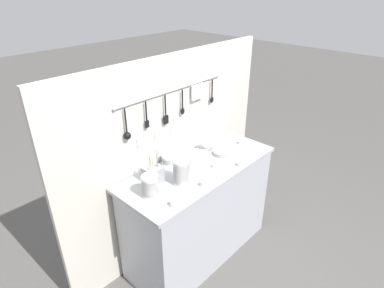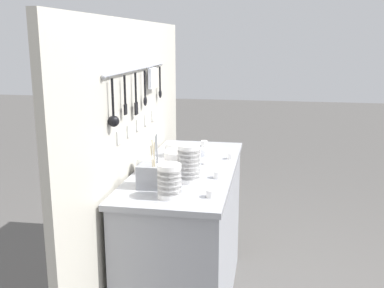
# 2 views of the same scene
# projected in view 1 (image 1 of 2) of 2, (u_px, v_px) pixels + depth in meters

# --- Properties ---
(ground_plane) EXTENTS (20.00, 20.00, 0.00)m
(ground_plane) POSITION_uv_depth(u_px,v_px,m) (198.00, 250.00, 3.03)
(ground_plane) COLOR #514F4C
(counter) EXTENTS (1.39, 0.57, 0.93)m
(counter) POSITION_uv_depth(u_px,v_px,m) (199.00, 211.00, 2.81)
(counter) COLOR #9EA0A8
(counter) RESTS_ON ground
(back_wall) EXTENTS (2.19, 0.09, 1.78)m
(back_wall) POSITION_uv_depth(u_px,v_px,m) (172.00, 157.00, 2.81)
(back_wall) COLOR beige
(back_wall) RESTS_ON ground
(bowl_stack_wide_centre) EXTENTS (0.12, 0.12, 0.09)m
(bowl_stack_wide_centre) POSITION_uv_depth(u_px,v_px,m) (169.00, 159.00, 2.61)
(bowl_stack_wide_centre) COLOR white
(bowl_stack_wide_centre) RESTS_ON counter
(bowl_stack_short_front) EXTENTS (0.12, 0.12, 0.09)m
(bowl_stack_short_front) POSITION_uv_depth(u_px,v_px,m) (207.00, 146.00, 2.81)
(bowl_stack_short_front) COLOR white
(bowl_stack_short_front) RESTS_ON counter
(bowl_stack_back_corner) EXTENTS (0.12, 0.12, 0.16)m
(bowl_stack_back_corner) POSITION_uv_depth(u_px,v_px,m) (150.00, 186.00, 2.21)
(bowl_stack_back_corner) COLOR white
(bowl_stack_back_corner) RESTS_ON counter
(bowl_stack_nested_right) EXTENTS (0.12, 0.12, 0.20)m
(bowl_stack_nested_right) POSITION_uv_depth(u_px,v_px,m) (181.00, 172.00, 2.34)
(bowl_stack_nested_right) COLOR white
(bowl_stack_nested_right) RESTS_ON counter
(plate_stack) EXTENTS (0.22, 0.22, 0.11)m
(plate_stack) POSITION_uv_depth(u_px,v_px,m) (195.00, 161.00, 2.57)
(plate_stack) COLOR white
(plate_stack) RESTS_ON counter
(steel_mixing_bowl) EXTENTS (0.12, 0.12, 0.03)m
(steel_mixing_bowl) POSITION_uv_depth(u_px,v_px,m) (221.00, 153.00, 2.76)
(steel_mixing_bowl) COLOR #93969E
(steel_mixing_bowl) RESTS_ON counter
(cutlery_caddy) EXTENTS (0.13, 0.13, 0.28)m
(cutlery_caddy) POSITION_uv_depth(u_px,v_px,m) (153.00, 174.00, 2.38)
(cutlery_caddy) COLOR #93969E
(cutlery_caddy) RESTS_ON counter
(cup_edge_near) EXTENTS (0.04, 0.04, 0.04)m
(cup_edge_near) POSITION_uv_depth(u_px,v_px,m) (241.00, 142.00, 2.93)
(cup_edge_near) COLOR white
(cup_edge_near) RESTS_ON counter
(cup_mid_row) EXTENTS (0.04, 0.04, 0.04)m
(cup_mid_row) POSITION_uv_depth(u_px,v_px,m) (216.00, 165.00, 2.57)
(cup_mid_row) COLOR white
(cup_mid_row) RESTS_ON counter
(cup_front_left) EXTENTS (0.04, 0.04, 0.04)m
(cup_front_left) POSITION_uv_depth(u_px,v_px,m) (173.00, 203.00, 2.14)
(cup_front_left) COLOR white
(cup_front_left) RESTS_ON counter
(cup_back_right) EXTENTS (0.04, 0.04, 0.04)m
(cup_back_right) POSITION_uv_depth(u_px,v_px,m) (204.00, 184.00, 2.35)
(cup_back_right) COLOR white
(cup_back_right) RESTS_ON counter
(cup_front_right) EXTENTS (0.04, 0.04, 0.04)m
(cup_front_right) POSITION_uv_depth(u_px,v_px,m) (201.00, 154.00, 2.74)
(cup_front_right) COLOR white
(cup_front_right) RESTS_ON counter
(cup_back_left) EXTENTS (0.04, 0.04, 0.04)m
(cup_back_left) POSITION_uv_depth(u_px,v_px,m) (241.00, 164.00, 2.59)
(cup_back_left) COLOR white
(cup_back_left) RESTS_ON counter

